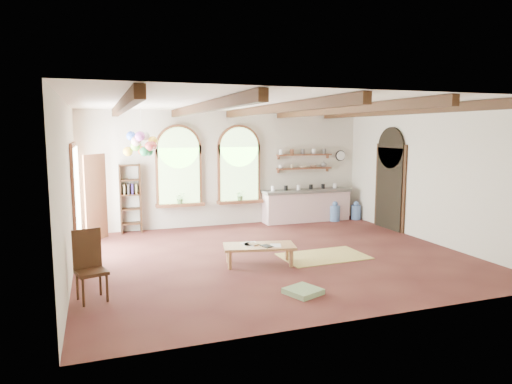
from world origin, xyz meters
name	(u,v)px	position (x,y,z in m)	size (l,w,h in m)	color
floor	(274,256)	(0.00, 0.00, 0.00)	(8.00, 8.00, 0.00)	brown
ceiling_beams	(275,109)	(0.00, 0.00, 3.10)	(6.20, 6.80, 0.18)	#3D2113
window_left	(179,169)	(-1.40, 3.43, 1.63)	(1.30, 0.28, 2.20)	brown
window_right	(239,167)	(0.30, 3.43, 1.63)	(1.30, 0.28, 2.20)	brown
left_doorway	(76,200)	(-3.95, 1.80, 1.15)	(0.10, 1.90, 2.50)	brown
right_doorway	(389,189)	(3.95, 1.50, 1.10)	(0.10, 1.30, 2.40)	black
kitchen_counter	(306,205)	(2.30, 3.20, 0.48)	(2.68, 0.62, 0.94)	beige
wall_shelf_lower	(304,168)	(2.30, 3.38, 1.55)	(1.70, 0.24, 0.04)	brown
wall_shelf_upper	(304,155)	(2.30, 3.38, 1.95)	(1.70, 0.24, 0.04)	brown
wall_clock	(341,156)	(3.55, 3.45, 1.90)	(0.32, 0.32, 0.04)	black
bookshelf	(130,199)	(-2.70, 3.32, 0.90)	(0.53, 0.32, 1.80)	#3D2113
coffee_table	(259,247)	(-0.52, -0.52, 0.35)	(1.51, 0.93, 0.40)	tan
side_chair	(91,280)	(-3.66, -1.45, 0.32)	(0.54, 0.54, 1.12)	#3D2113
floor_mat	(324,256)	(0.98, -0.42, 0.01)	(1.80, 1.11, 0.02)	tan
floor_cushion	(303,291)	(-0.39, -2.30, 0.04)	(0.51, 0.51, 0.09)	gray
water_jug_a	(335,212)	(3.10, 2.93, 0.26)	(0.31, 0.31, 0.60)	#5378B2
water_jug_b	(356,211)	(3.82, 2.93, 0.24)	(0.29, 0.29, 0.56)	#5378B2
balloon_cluster	(141,144)	(-2.47, 2.30, 2.33)	(0.83, 0.85, 1.14)	white
table_book	(251,245)	(-0.67, -0.46, 0.41)	(0.15, 0.22, 0.02)	olive
tablet	(267,246)	(-0.41, -0.66, 0.41)	(0.17, 0.25, 0.01)	black
potted_plant_left	(180,198)	(-1.40, 3.32, 0.85)	(0.27, 0.23, 0.30)	#598C4C
potted_plant_right	(240,195)	(0.30, 3.32, 0.85)	(0.27, 0.23, 0.30)	#598C4C
shelf_cup_a	(281,167)	(1.55, 3.38, 1.62)	(0.12, 0.10, 0.10)	white
shelf_cup_b	(292,166)	(1.90, 3.38, 1.62)	(0.10, 0.10, 0.09)	beige
shelf_bowl_a	(303,167)	(2.25, 3.38, 1.60)	(0.22, 0.22, 0.05)	beige
shelf_bowl_b	(313,166)	(2.60, 3.38, 1.60)	(0.20, 0.20, 0.06)	#8C664C
shelf_vase	(324,164)	(2.95, 3.38, 1.67)	(0.18, 0.18, 0.19)	slate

